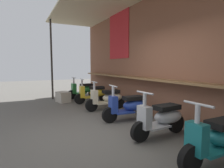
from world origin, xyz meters
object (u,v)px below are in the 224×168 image
scooter_green (84,90)px  merchandise_crate (63,97)px  scooter_teal (218,138)px  scooter_blue (130,106)px  scooter_silver (162,118)px  scooter_yellow (94,93)px  scooter_cream (108,98)px

scooter_green → merchandise_crate: size_ratio=2.60×
scooter_green → scooter_teal: bearing=87.2°
merchandise_crate → scooter_teal: bearing=10.3°
scooter_blue → scooter_silver: 1.26m
scooter_yellow → scooter_blue: same height
scooter_green → scooter_teal: size_ratio=1.00×
scooter_yellow → scooter_blue: 2.58m
scooter_cream → scooter_teal: 3.80m
scooter_silver → merchandise_crate: size_ratio=2.60×
scooter_blue → scooter_cream: bearing=-86.1°
scooter_cream → merchandise_crate: bearing=-61.4°
scooter_blue → merchandise_crate: size_ratio=2.60×
scooter_green → scooter_blue: bearing=87.2°
scooter_teal → merchandise_crate: size_ratio=2.59×
scooter_teal → scooter_blue: bearing=-89.4°
scooter_green → scooter_teal: (6.27, 0.00, 0.00)m
scooter_silver → scooter_blue: bearing=-92.8°
merchandise_crate → scooter_cream: bearing=28.1°
scooter_silver → scooter_teal: (1.19, 0.00, 0.00)m
scooter_cream → scooter_blue: (1.34, -0.00, 0.00)m
scooter_green → scooter_blue: (3.81, -0.00, 0.00)m
scooter_green → scooter_cream: 2.47m
scooter_yellow → scooter_teal: same height
scooter_green → merchandise_crate: scooter_green is taller
scooter_yellow → scooter_cream: (1.24, 0.00, 0.00)m
scooter_cream → scooter_silver: bearing=90.5°
scooter_yellow → merchandise_crate: bearing=-30.2°
scooter_yellow → scooter_silver: (3.84, 0.00, 0.00)m
scooter_blue → scooter_silver: (1.26, 0.00, 0.00)m
scooter_green → merchandise_crate: (0.50, -1.05, -0.18)m
scooter_cream → merchandise_crate: scooter_cream is taller
scooter_green → scooter_cream: (2.47, 0.00, 0.00)m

